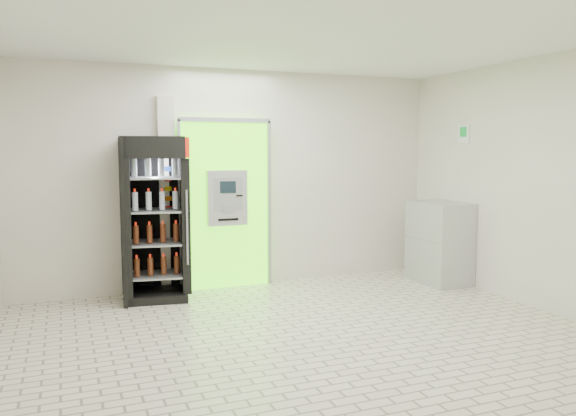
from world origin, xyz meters
TOP-DOWN VIEW (x-y plane):
  - ground at (0.00, 0.00)m, footprint 6.00×6.00m
  - room_shell at (0.00, 0.00)m, footprint 6.00×6.00m
  - atm_assembly at (-0.20, 2.41)m, footprint 1.30×0.24m
  - pillar at (-0.98, 2.45)m, footprint 0.22×0.11m
  - beverage_cooler at (-1.20, 2.15)m, footprint 0.88×0.82m
  - steel_cabinet at (2.70, 1.50)m, footprint 0.59×0.87m
  - exit_sign at (2.99, 1.40)m, footprint 0.02×0.22m

SIDE VIEW (x-z plane):
  - ground at x=0.00m, z-range 0.00..0.00m
  - steel_cabinet at x=2.70m, z-range 0.00..1.16m
  - beverage_cooler at x=-1.20m, z-range -0.04..2.02m
  - atm_assembly at x=-0.20m, z-range 0.01..2.34m
  - pillar at x=-0.98m, z-range 0.00..2.60m
  - room_shell at x=0.00m, z-range -1.16..4.84m
  - exit_sign at x=2.99m, z-range 1.99..2.25m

